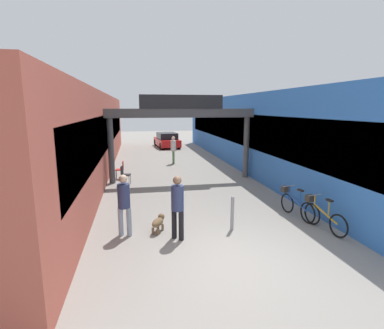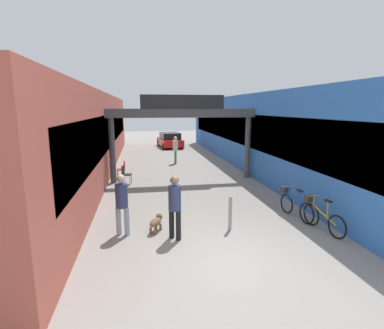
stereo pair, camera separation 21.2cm
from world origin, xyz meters
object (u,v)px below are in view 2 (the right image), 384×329
(pedestrian_carrying_crate, at_px, (175,148))
(dog_on_leash, at_px, (156,222))
(pedestrian_with_dog, at_px, (175,203))
(cafe_chair_red_farther, at_px, (122,168))
(bicycle_orange_nearest, at_px, (321,216))
(pedestrian_companion, at_px, (122,201))
(parked_car_red, at_px, (170,140))
(bicycle_blue_second, at_px, (294,204))
(cafe_chair_black_nearer, at_px, (125,173))
(bollard_post_metal, at_px, (230,213))

(pedestrian_carrying_crate, relative_size, dog_on_leash, 2.65)
(pedestrian_carrying_crate, bearing_deg, pedestrian_with_dog, -96.67)
(cafe_chair_red_farther, bearing_deg, bicycle_orange_nearest, -51.56)
(pedestrian_with_dog, relative_size, pedestrian_companion, 1.01)
(pedestrian_companion, relative_size, parked_car_red, 0.42)
(bicycle_blue_second, bearing_deg, pedestrian_carrying_crate, 105.04)
(parked_car_red, bearing_deg, cafe_chair_black_nearer, -104.42)
(bollard_post_metal, bearing_deg, parked_car_red, 89.74)
(pedestrian_companion, xyz_separation_m, parked_car_red, (3.17, 18.90, -0.37))
(pedestrian_companion, bearing_deg, cafe_chair_red_farther, 93.19)
(dog_on_leash, bearing_deg, cafe_chair_black_nearer, 101.35)
(pedestrian_companion, relative_size, bicycle_blue_second, 1.04)
(pedestrian_carrying_crate, relative_size, cafe_chair_red_farther, 1.98)
(bicycle_orange_nearest, height_order, parked_car_red, parked_car_red)
(pedestrian_companion, xyz_separation_m, bicycle_blue_second, (5.46, 0.49, -0.57))
(pedestrian_carrying_crate, xyz_separation_m, bicycle_blue_second, (2.73, -10.18, -0.58))
(bicycle_blue_second, distance_m, cafe_chair_black_nearer, 7.76)
(pedestrian_companion, distance_m, bollard_post_metal, 3.13)
(cafe_chair_red_farther, xyz_separation_m, parked_car_red, (3.56, 11.85, 0.10))
(pedestrian_companion, bearing_deg, bicycle_blue_second, 5.17)
(cafe_chair_black_nearer, xyz_separation_m, parked_car_red, (3.37, 13.11, 0.10))
(bollard_post_metal, xyz_separation_m, parked_car_red, (0.09, 19.08, 0.12))
(pedestrian_companion, bearing_deg, pedestrian_carrying_crate, 75.66)
(dog_on_leash, bearing_deg, bicycle_orange_nearest, -8.58)
(pedestrian_with_dog, xyz_separation_m, parked_car_red, (1.75, 19.41, -0.38))
(pedestrian_with_dog, distance_m, pedestrian_companion, 1.51)
(pedestrian_companion, distance_m, pedestrian_carrying_crate, 11.02)
(pedestrian_with_dog, distance_m, bicycle_orange_nearest, 4.32)
(bicycle_blue_second, height_order, parked_car_red, parked_car_red)
(pedestrian_companion, distance_m, bicycle_orange_nearest, 5.77)
(dog_on_leash, distance_m, bicycle_orange_nearest, 4.82)
(cafe_chair_black_nearer, bearing_deg, dog_on_leash, -78.65)
(pedestrian_with_dog, distance_m, bicycle_blue_second, 4.21)
(bicycle_blue_second, relative_size, cafe_chair_red_farther, 1.89)
(dog_on_leash, xyz_separation_m, parked_car_red, (2.23, 18.81, 0.35))
(pedestrian_carrying_crate, bearing_deg, bollard_post_metal, -88.13)
(parked_car_red, bearing_deg, pedestrian_companion, -99.52)
(dog_on_leash, xyz_separation_m, bicycle_orange_nearest, (4.76, -0.72, 0.15))
(bicycle_blue_second, bearing_deg, bollard_post_metal, -164.28)
(bicycle_blue_second, relative_size, cafe_chair_black_nearer, 1.89)
(dog_on_leash, distance_m, cafe_chair_red_farther, 7.10)
(pedestrian_companion, distance_m, dog_on_leash, 1.19)
(bicycle_blue_second, height_order, cafe_chair_black_nearer, bicycle_blue_second)
(bicycle_orange_nearest, xyz_separation_m, cafe_chair_black_nearer, (-5.90, 6.42, 0.10))
(dog_on_leash, relative_size, cafe_chair_black_nearer, 0.75)
(pedestrian_carrying_crate, relative_size, parked_car_red, 0.42)
(pedestrian_with_dog, height_order, bicycle_orange_nearest, pedestrian_with_dog)
(bicycle_blue_second, bearing_deg, cafe_chair_red_farther, 131.75)
(pedestrian_companion, xyz_separation_m, bollard_post_metal, (3.08, -0.18, -0.49))
(dog_on_leash, bearing_deg, parked_car_red, 83.25)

